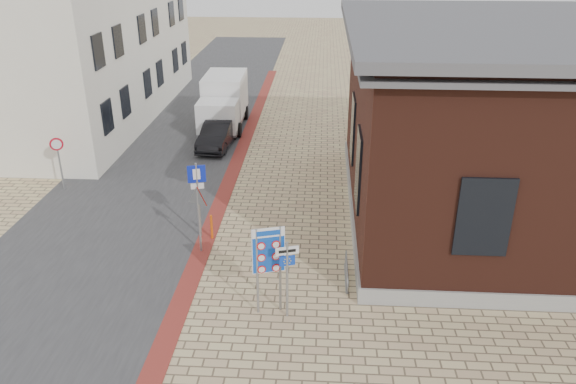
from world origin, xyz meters
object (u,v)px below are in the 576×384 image
(parking_sign, at_px, (197,187))
(bollard, at_px, (212,227))
(border_sign, at_px, (268,253))
(sedan, at_px, (218,134))
(box_truck, at_px, (224,102))
(essen_sign, at_px, (287,269))

(parking_sign, height_order, bollard, parking_sign)
(border_sign, relative_size, bollard, 2.89)
(sedan, distance_m, border_sign, 13.44)
(parking_sign, bearing_deg, border_sign, -70.80)
(box_truck, relative_size, border_sign, 1.99)
(sedan, height_order, box_truck, box_truck)
(box_truck, distance_m, border_sign, 16.44)
(sedan, height_order, bollard, sedan)
(border_sign, bearing_deg, sedan, 89.92)
(parking_sign, bearing_deg, essen_sign, -67.53)
(sedan, xyz_separation_m, essen_sign, (4.20, -13.06, 0.88))
(parking_sign, bearing_deg, box_truck, 80.64)
(box_truck, bearing_deg, essen_sign, -75.77)
(sedan, xyz_separation_m, bollard, (1.40, -9.01, -0.17))
(box_truck, relative_size, bollard, 5.76)
(border_sign, xyz_separation_m, parking_sign, (-2.72, 4.00, 0.01))
(essen_sign, height_order, bollard, essen_sign)
(border_sign, bearing_deg, box_truck, 87.58)
(sedan, relative_size, border_sign, 1.46)
(essen_sign, xyz_separation_m, parking_sign, (-3.22, 4.20, 0.35))
(parking_sign, xyz_separation_m, bollard, (0.42, -0.15, -1.40))
(box_truck, bearing_deg, parking_sign, -85.36)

